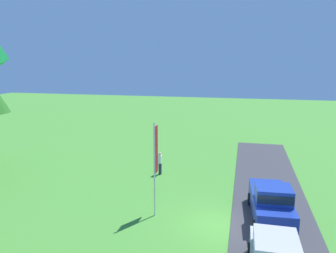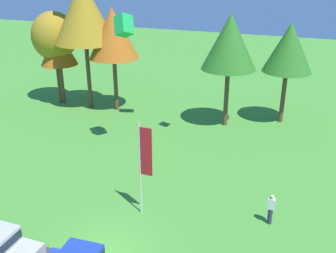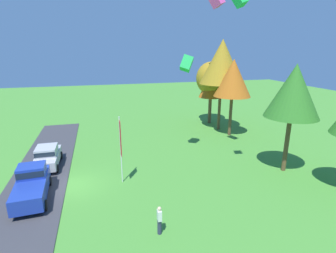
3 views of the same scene
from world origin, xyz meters
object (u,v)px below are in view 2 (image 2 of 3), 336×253
(tree_left_of_center, at_px, (230,42))
(tree_center_back, at_px, (289,48))
(person_beside_suv, at_px, (271,209))
(kite_box_mid_center, at_px, (124,25))
(tree_far_left, at_px, (58,47))
(flag_banner, at_px, (144,158))
(tree_far_right, at_px, (83,12))
(tree_right_of_center, at_px, (113,33))
(tree_lone_near, at_px, (54,37))

(tree_left_of_center, bearing_deg, tree_center_back, 28.26)
(person_beside_suv, distance_m, kite_box_mid_center, 13.89)
(tree_center_back, bearing_deg, kite_box_mid_center, -135.45)
(tree_left_of_center, relative_size, kite_box_mid_center, 7.36)
(tree_far_left, relative_size, tree_left_of_center, 0.78)
(flag_banner, bearing_deg, tree_far_left, 136.46)
(tree_far_right, bearing_deg, tree_center_back, 7.93)
(tree_far_left, distance_m, tree_left_of_center, 15.56)
(tree_right_of_center, distance_m, tree_left_of_center, 9.95)
(flag_banner, bearing_deg, tree_far_right, 129.92)
(tree_right_of_center, relative_size, tree_center_back, 1.09)
(flag_banner, height_order, kite_box_mid_center, kite_box_mid_center)
(person_beside_suv, height_order, tree_lone_near, tree_lone_near)
(tree_right_of_center, bearing_deg, kite_box_mid_center, -57.14)
(tree_center_back, height_order, kite_box_mid_center, kite_box_mid_center)
(tree_right_of_center, bearing_deg, tree_far_right, -175.03)
(tree_far_left, bearing_deg, tree_far_right, -2.14)
(tree_far_left, bearing_deg, tree_center_back, 6.41)
(tree_lone_near, relative_size, tree_left_of_center, 0.94)
(tree_lone_near, relative_size, flag_banner, 1.59)
(person_beside_suv, relative_size, tree_lone_near, 0.20)
(tree_far_right, bearing_deg, kite_box_mid_center, -44.21)
(tree_far_left, distance_m, tree_far_right, 4.38)
(tree_lone_near, bearing_deg, person_beside_suv, -30.26)
(tree_center_back, relative_size, flag_banner, 1.55)
(person_beside_suv, bearing_deg, tree_far_right, 145.59)
(tree_far_left, height_order, tree_left_of_center, tree_left_of_center)
(tree_center_back, xyz_separation_m, kite_box_mid_center, (-9.48, -9.34, 2.53))
(tree_left_of_center, bearing_deg, tree_lone_near, 179.62)
(tree_far_left, bearing_deg, flag_banner, -43.54)
(tree_right_of_center, xyz_separation_m, kite_box_mid_center, (4.67, -7.23, 1.95))
(person_beside_suv, xyz_separation_m, kite_box_mid_center, (-10.32, 4.99, 7.84))
(tree_far_right, distance_m, tree_left_of_center, 12.59)
(tree_lone_near, height_order, flag_banner, tree_lone_near)
(tree_far_right, height_order, flag_banner, tree_far_right)
(tree_lone_near, relative_size, tree_right_of_center, 0.94)
(tree_far_left, relative_size, tree_center_back, 0.86)
(person_beside_suv, xyz_separation_m, tree_far_left, (-20.54, 12.12, 4.40))
(tree_left_of_center, bearing_deg, flag_banner, -95.37)
(tree_far_right, xyz_separation_m, tree_left_of_center, (12.48, 0.06, -1.70))
(tree_left_of_center, xyz_separation_m, tree_center_back, (4.21, 2.26, -0.57))
(tree_far_left, height_order, tree_center_back, tree_center_back)
(tree_lone_near, distance_m, tree_far_left, 0.94)
(person_beside_suv, bearing_deg, flag_banner, -167.51)
(tree_far_right, height_order, tree_center_back, tree_far_right)
(tree_left_of_center, bearing_deg, tree_right_of_center, 179.08)
(person_beside_suv, height_order, tree_far_left, tree_far_left)
(person_beside_suv, xyz_separation_m, flag_banner, (-6.31, -1.40, 2.45))
(tree_right_of_center, distance_m, tree_center_back, 14.32)
(flag_banner, xyz_separation_m, kite_box_mid_center, (-4.01, 6.39, 5.39))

